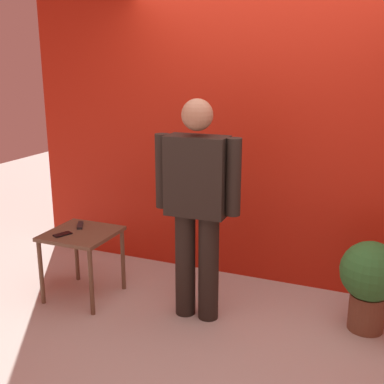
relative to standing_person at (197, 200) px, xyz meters
name	(u,v)px	position (x,y,z in m)	size (l,w,h in m)	color
ground_plane	(217,349)	(0.31, -0.39, -0.94)	(12.00, 12.00, 0.00)	#B7B2A8
back_wall_red	(269,133)	(0.31, 0.90, 0.39)	(4.64, 0.12, 2.67)	#B42110
standing_person	(197,200)	(0.00, 0.00, 0.00)	(0.66, 0.25, 1.69)	black
side_table	(82,242)	(-1.00, -0.07, -0.45)	(0.54, 0.54, 0.58)	brown
cell_phone	(63,234)	(-1.10, -0.18, -0.36)	(0.07, 0.14, 0.01)	black
tv_remote	(80,225)	(-1.09, 0.05, -0.36)	(0.04, 0.17, 0.02)	black
potted_plant	(370,279)	(1.24, 0.29, -0.54)	(0.44, 0.44, 0.69)	brown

